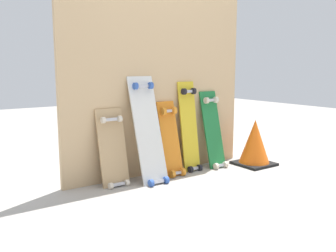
# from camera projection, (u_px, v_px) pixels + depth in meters

# --- Properties ---
(ground_plane) EXTENTS (12.00, 12.00, 0.00)m
(ground_plane) POSITION_uv_depth(u_px,v_px,m) (164.00, 173.00, 3.33)
(ground_plane) COLOR #9E9991
(plywood_wall_panel) EXTENTS (1.80, 0.04, 1.69)m
(plywood_wall_panel) POSITION_uv_depth(u_px,v_px,m) (159.00, 77.00, 3.25)
(plywood_wall_panel) COLOR tan
(plywood_wall_panel) RESTS_ON ground
(skateboard_natural) EXTENTS (0.23, 0.20, 0.68)m
(skateboard_natural) POSITION_uv_depth(u_px,v_px,m) (113.00, 152.00, 2.98)
(skateboard_natural) COLOR tan
(skateboard_natural) RESTS_ON ground
(skateboard_white) EXTENTS (0.23, 0.33, 0.93)m
(skateboard_white) POSITION_uv_depth(u_px,v_px,m) (149.00, 134.00, 3.06)
(skateboard_white) COLOR silver
(skateboard_white) RESTS_ON ground
(skateboard_orange) EXTENTS (0.18, 0.24, 0.70)m
(skateboard_orange) POSITION_uv_depth(u_px,v_px,m) (171.00, 142.00, 3.26)
(skateboard_orange) COLOR orange
(skateboard_orange) RESTS_ON ground
(skateboard_yellow) EXTENTS (0.17, 0.19, 0.87)m
(skateboard_yellow) POSITION_uv_depth(u_px,v_px,m) (190.00, 130.00, 3.40)
(skateboard_yellow) COLOR gold
(skateboard_yellow) RESTS_ON ground
(skateboard_green) EXTENTS (0.19, 0.25, 0.78)m
(skateboard_green) POSITION_uv_depth(u_px,v_px,m) (213.00, 133.00, 3.53)
(skateboard_green) COLOR #1E7238
(skateboard_green) RESTS_ON ground
(traffic_cone) EXTENTS (0.33, 0.33, 0.44)m
(traffic_cone) POSITION_uv_depth(u_px,v_px,m) (255.00, 143.00, 3.59)
(traffic_cone) COLOR black
(traffic_cone) RESTS_ON ground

